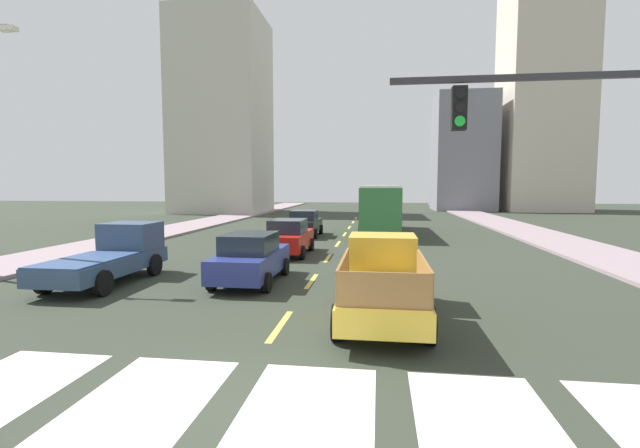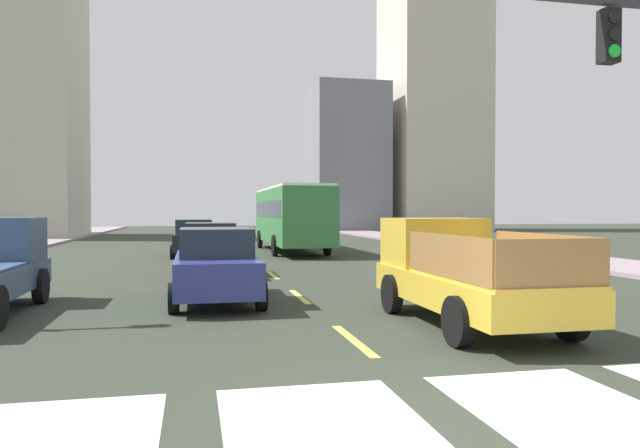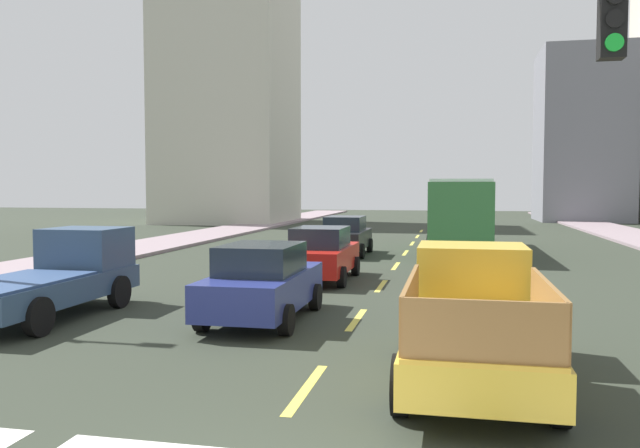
% 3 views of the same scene
% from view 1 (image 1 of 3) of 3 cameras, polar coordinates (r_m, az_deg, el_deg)
% --- Properties ---
extents(ground_plane, '(160.00, 160.00, 0.00)m').
position_cam_1_polar(ground_plane, '(7.36, -12.59, -22.29)').
color(ground_plane, '#2F352A').
extents(sidewalk_right, '(3.92, 110.00, 0.15)m').
position_cam_1_polar(sidewalk_right, '(26.50, 30.83, -2.81)').
color(sidewalk_right, gray).
rests_on(sidewalk_right, ground).
extents(sidewalk_left, '(3.92, 110.00, 0.15)m').
position_cam_1_polar(sidewalk_left, '(28.65, -24.27, -2.01)').
color(sidewalk_left, gray).
rests_on(sidewalk_left, ground).
extents(crosswalk_stripe_3, '(2.01, 3.44, 0.01)m').
position_cam_1_polar(crosswalk_stripe_3, '(7.86, -22.06, -20.66)').
color(crosswalk_stripe_3, silver).
rests_on(crosswalk_stripe_3, ground).
extents(crosswalk_stripe_4, '(2.01, 3.44, 0.01)m').
position_cam_1_polar(crosswalk_stripe_4, '(7.06, -1.83, -23.39)').
color(crosswalk_stripe_4, silver).
rests_on(crosswalk_stripe_4, ground).
extents(crosswalk_stripe_5, '(2.01, 3.44, 0.01)m').
position_cam_1_polar(crosswalk_stripe_5, '(7.16, 20.95, -23.32)').
color(crosswalk_stripe_5, silver).
rests_on(crosswalk_stripe_5, ground).
extents(lane_dash_0, '(0.16, 2.40, 0.01)m').
position_cam_1_polar(lane_dash_0, '(10.92, -5.15, -12.92)').
color(lane_dash_0, '#DACC4C').
rests_on(lane_dash_0, ground).
extents(lane_dash_1, '(0.16, 2.40, 0.01)m').
position_cam_1_polar(lane_dash_1, '(15.67, -1.08, -7.36)').
color(lane_dash_1, '#DACC4C').
rests_on(lane_dash_1, ground).
extents(lane_dash_2, '(0.16, 2.40, 0.01)m').
position_cam_1_polar(lane_dash_2, '(20.54, 1.03, -4.39)').
color(lane_dash_2, '#DACC4C').
rests_on(lane_dash_2, ground).
extents(lane_dash_3, '(0.16, 2.40, 0.01)m').
position_cam_1_polar(lane_dash_3, '(25.46, 2.32, -2.56)').
color(lane_dash_3, '#DACC4C').
rests_on(lane_dash_3, ground).
extents(lane_dash_4, '(0.16, 2.40, 0.01)m').
position_cam_1_polar(lane_dash_4, '(30.40, 3.19, -1.32)').
color(lane_dash_4, '#DACC4C').
rests_on(lane_dash_4, ground).
extents(lane_dash_5, '(0.16, 2.40, 0.01)m').
position_cam_1_polar(lane_dash_5, '(35.36, 3.82, -0.43)').
color(lane_dash_5, '#DACC4C').
rests_on(lane_dash_5, ground).
extents(lane_dash_6, '(0.16, 2.40, 0.01)m').
position_cam_1_polar(lane_dash_6, '(40.33, 4.29, 0.24)').
color(lane_dash_6, '#DACC4C').
rests_on(lane_dash_6, ground).
extents(lane_dash_7, '(0.16, 2.40, 0.01)m').
position_cam_1_polar(lane_dash_7, '(45.31, 4.66, 0.76)').
color(lane_dash_7, '#DACC4C').
rests_on(lane_dash_7, ground).
extents(pickup_stakebed, '(2.18, 5.20, 1.96)m').
position_cam_1_polar(pickup_stakebed, '(11.57, 8.06, -7.14)').
color(pickup_stakebed, gold).
rests_on(pickup_stakebed, ground).
extents(pickup_dark, '(2.18, 5.20, 1.96)m').
position_cam_1_polar(pickup_dark, '(17.18, -25.16, -3.63)').
color(pickup_dark, '#314966').
rests_on(pickup_dark, ground).
extents(city_bus, '(2.72, 10.80, 3.32)m').
position_cam_1_polar(city_bus, '(31.11, 7.76, 2.39)').
color(city_bus, '#36783D').
rests_on(city_bus, ground).
extents(sedan_far, '(2.02, 4.40, 1.72)m').
position_cam_1_polar(sedan_far, '(29.18, -1.99, 0.11)').
color(sedan_far, black).
rests_on(sedan_far, ground).
extents(sedan_near_right, '(2.02, 4.40, 1.72)m').
position_cam_1_polar(sedan_near_right, '(21.46, -4.09, -1.69)').
color(sedan_near_right, red).
rests_on(sedan_near_right, ground).
extents(sedan_mid, '(2.02, 4.40, 1.72)m').
position_cam_1_polar(sedan_mid, '(15.47, -8.92, -4.35)').
color(sedan_mid, navy).
rests_on(sedan_mid, ground).
extents(tower_tall_centre, '(9.69, 10.06, 30.58)m').
position_cam_1_polar(tower_tall_centre, '(66.58, 26.76, 14.82)').
color(tower_tall_centre, beige).
rests_on(tower_tall_centre, ground).
extents(block_mid_left, '(10.37, 10.33, 23.72)m').
position_cam_1_polar(block_mid_left, '(57.27, -12.48, 13.45)').
color(block_mid_left, beige).
rests_on(block_mid_left, ground).
extents(block_mid_right, '(7.59, 8.10, 15.30)m').
position_cam_1_polar(block_mid_right, '(63.05, 17.97, 8.69)').
color(block_mid_right, gray).
rests_on(block_mid_right, ground).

